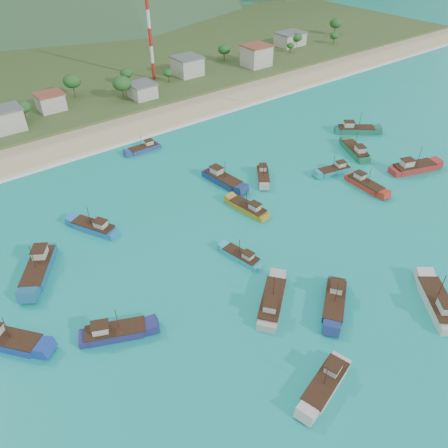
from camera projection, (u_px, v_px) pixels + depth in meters
ground at (296, 276)px, 82.20m from camera, size 600.00×600.00×0.00m
beach at (110, 132)px, 132.22m from camera, size 400.00×18.00×1.20m
land at (41, 78)px, 170.85m from camera, size 400.00×110.00×2.40m
surf_line at (125, 143)px, 126.21m from camera, size 400.00×2.50×0.08m
village at (105, 89)px, 148.20m from camera, size 215.08×25.48×7.64m
vegetation at (64, 95)px, 142.52m from camera, size 276.59×25.89×8.23m
radio_tower at (149, 28)px, 154.45m from camera, size 1.20×1.20×36.28m
boat_0 at (334, 302)px, 75.91m from camera, size 10.92×9.23×6.57m
boat_6 at (334, 170)px, 112.50m from camera, size 9.67×4.75×5.49m
boat_8 at (413, 168)px, 112.87m from camera, size 12.88×7.57×7.31m
boat_9 at (144, 149)px, 122.20m from camera, size 9.22×2.94×5.41m
boat_11 at (326, 383)px, 63.29m from camera, size 11.06×5.81×6.27m
boat_12 at (438, 304)px, 75.35m from camera, size 10.41×11.76×7.19m
boat_13 at (263, 176)px, 110.28m from camera, size 7.94×9.04×5.52m
boat_14 at (94, 228)px, 92.93m from camera, size 7.59×10.74×6.20m
boat_15 at (223, 180)px, 108.34m from camera, size 4.71×12.06×6.94m
boat_18 at (249, 209)px, 98.60m from camera, size 4.30×10.32×5.91m
boat_20 at (242, 257)px, 85.70m from camera, size 4.12×8.79×5.00m
boat_22 at (355, 151)px, 120.44m from camera, size 7.76×11.72×6.71m
boat_24 at (272, 303)px, 75.65m from camera, size 11.14×9.76×6.79m
boat_26 at (8, 340)px, 69.21m from camera, size 10.11×11.43×6.99m
boat_27 at (365, 185)px, 106.80m from camera, size 3.65×10.59×6.17m
boat_28 at (355, 130)px, 131.31m from camera, size 11.33×10.09×6.95m
boat_30 at (39, 268)px, 82.46m from camera, size 10.18×12.80×7.57m
boat_31 at (114, 333)px, 70.58m from camera, size 11.15×7.35×6.38m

